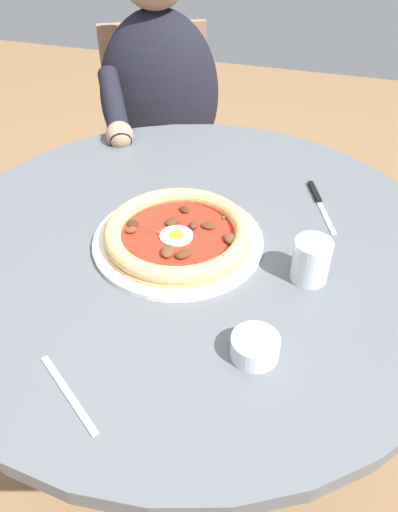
% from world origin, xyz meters
% --- Properties ---
extents(ground_plane, '(6.00, 6.00, 0.02)m').
position_xyz_m(ground_plane, '(0.00, 0.00, -0.01)').
color(ground_plane, olive).
extents(dining_table, '(1.02, 1.02, 0.72)m').
position_xyz_m(dining_table, '(0.00, 0.00, 0.58)').
color(dining_table, '#565B60').
rests_on(dining_table, ground).
extents(pizza_on_plate, '(0.33, 0.33, 0.04)m').
position_xyz_m(pizza_on_plate, '(-0.02, 0.02, 0.74)').
color(pizza_on_plate, white).
rests_on(pizza_on_plate, dining_table).
extents(water_glass, '(0.07, 0.07, 0.08)m').
position_xyz_m(water_glass, '(-0.04, -0.23, 0.76)').
color(water_glass, silver).
rests_on(water_glass, dining_table).
extents(steak_knife, '(0.18, 0.08, 0.01)m').
position_xyz_m(steak_knife, '(0.21, -0.22, 0.72)').
color(steak_knife, silver).
rests_on(steak_knife, dining_table).
extents(ramekin_capers, '(0.07, 0.07, 0.04)m').
position_xyz_m(ramekin_capers, '(-0.24, -0.17, 0.74)').
color(ramekin_capers, white).
rests_on(ramekin_capers, dining_table).
extents(fork_utensil, '(0.10, 0.14, 0.00)m').
position_xyz_m(fork_utensil, '(-0.38, 0.06, 0.72)').
color(fork_utensil, '#BCBCC1').
rests_on(fork_utensil, dining_table).
extents(diner_person, '(0.57, 0.43, 1.15)m').
position_xyz_m(diner_person, '(0.66, 0.31, 0.51)').
color(diner_person, '#282833').
rests_on(diner_person, ground).
extents(cafe_chair_diner, '(0.52, 0.52, 0.86)m').
position_xyz_m(cafe_chair_diner, '(0.79, 0.36, 0.52)').
color(cafe_chair_diner, '#957050').
rests_on(cafe_chair_diner, ground).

